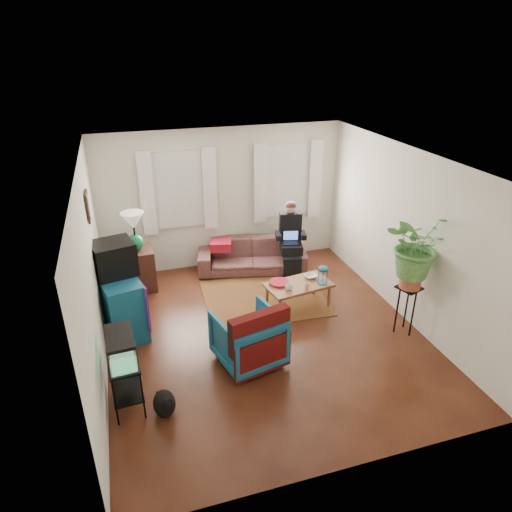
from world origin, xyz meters
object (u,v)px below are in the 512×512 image
object	(u,v)px
sofa	(252,251)
dresser	(121,304)
armchair	(248,335)
aquarium_stand	(126,383)
plant_stand	(405,310)
coffee_table	(298,295)
side_table	(139,270)

from	to	relation	value
sofa	dresser	bearing A→B (deg)	-137.33
armchair	aquarium_stand	bearing A→B (deg)	0.50
dresser	plant_stand	xyz separation A→B (m)	(4.00, -1.26, -0.08)
coffee_table	armchair	bearing A→B (deg)	-145.82
aquarium_stand	armchair	world-z (taller)	armchair
side_table	aquarium_stand	xyz separation A→B (m)	(-0.35, -2.85, -0.03)
coffee_table	sofa	bearing A→B (deg)	93.71
sofa	side_table	size ratio (longest dim) A/B	2.68
side_table	plant_stand	bearing A→B (deg)	-34.10
aquarium_stand	plant_stand	bearing A→B (deg)	1.62
side_table	dresser	world-z (taller)	dresser
side_table	sofa	bearing A→B (deg)	3.66
dresser	plant_stand	bearing A→B (deg)	-31.02
sofa	coffee_table	size ratio (longest dim) A/B	1.92
plant_stand	armchair	bearing A→B (deg)	179.47
dresser	armchair	world-z (taller)	dresser
aquarium_stand	plant_stand	size ratio (longest dim) A/B	0.89
dresser	side_table	bearing A→B (deg)	60.86
aquarium_stand	dresser	bearing A→B (deg)	85.95
sofa	aquarium_stand	bearing A→B (deg)	-115.60
sofa	side_table	bearing A→B (deg)	-162.83
dresser	plant_stand	distance (m)	4.19
coffee_table	plant_stand	xyz separation A→B (m)	(1.25, -1.11, 0.17)
side_table	aquarium_stand	size ratio (longest dim) A/B	1.10
sofa	plant_stand	distance (m)	3.05
dresser	coffee_table	distance (m)	2.77
sofa	aquarium_stand	size ratio (longest dim) A/B	2.95
aquarium_stand	sofa	bearing A→B (deg)	47.20
coffee_table	dresser	bearing A→B (deg)	167.85
armchair	coffee_table	bearing A→B (deg)	-150.24
coffee_table	aquarium_stand	bearing A→B (deg)	-160.73
side_table	plant_stand	size ratio (longest dim) A/B	0.98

